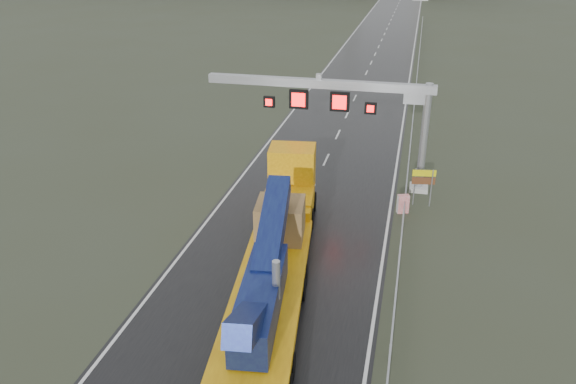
% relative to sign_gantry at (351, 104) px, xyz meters
% --- Properties ---
extents(ground, '(400.00, 400.00, 0.00)m').
position_rel_sign_gantry_xyz_m(ground, '(-2.10, -17.99, -5.61)').
color(ground, '#333827').
rests_on(ground, ground).
extents(road, '(11.00, 200.00, 0.02)m').
position_rel_sign_gantry_xyz_m(road, '(-2.10, 22.01, -5.60)').
color(road, black).
rests_on(road, ground).
extents(guardrail, '(0.20, 140.00, 1.40)m').
position_rel_sign_gantry_xyz_m(guardrail, '(4.00, 12.01, -4.91)').
color(guardrail, '#909498').
rests_on(guardrail, ground).
extents(sign_gantry, '(14.90, 1.20, 7.42)m').
position_rel_sign_gantry_xyz_m(sign_gantry, '(0.00, 0.00, 0.00)').
color(sign_gantry, '#A7A7A2').
rests_on(sign_gantry, ground).
extents(heavy_haul_truck, '(5.41, 20.86, 4.86)m').
position_rel_sign_gantry_xyz_m(heavy_haul_truck, '(-1.94, -11.83, -3.73)').
color(heavy_haul_truck, '#FFB90E').
rests_on(heavy_haul_truck, ground).
extents(exit_sign_pair, '(1.42, 0.29, 2.45)m').
position_rel_sign_gantry_xyz_m(exit_sign_pair, '(5.00, -2.34, -3.90)').
color(exit_sign_pair, '#9C9FA5').
rests_on(exit_sign_pair, ground).
extents(striped_barrier, '(0.77, 0.58, 1.16)m').
position_rel_sign_gantry_xyz_m(striped_barrier, '(3.90, -3.61, -5.03)').
color(striped_barrier, red).
rests_on(striped_barrier, ground).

